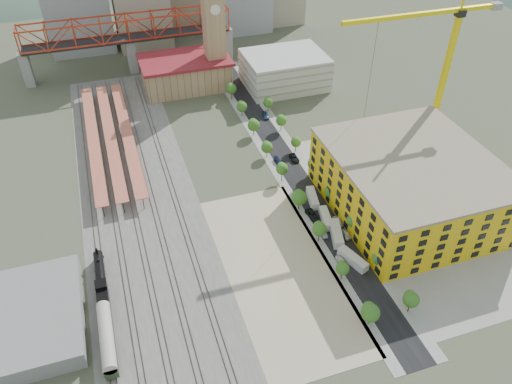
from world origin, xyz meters
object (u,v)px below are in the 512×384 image
object	(u,v)px
site_trailer_d	(312,198)
construction_building	(410,184)
locomotive	(101,280)
site_trailer_a	(353,259)
clock_tower	(213,20)
car_0	(341,261)
site_trailer_c	(326,218)
tower_crane	(440,54)
site_trailer_b	(336,234)
coach	(107,339)

from	to	relation	value
site_trailer_d	construction_building	bearing A→B (deg)	-13.07
locomotive	site_trailer_a	world-z (taller)	locomotive
clock_tower	car_0	world-z (taller)	clock_tower
site_trailer_a	car_0	bearing A→B (deg)	143.77
site_trailer_c	site_trailer_d	distance (m)	10.07
tower_crane	site_trailer_b	size ratio (longest dim) A/B	5.59
clock_tower	tower_crane	size ratio (longest dim) A/B	0.90
construction_building	site_trailer_c	size ratio (longest dim) A/B	5.55
clock_tower	site_trailer_b	world-z (taller)	clock_tower
site_trailer_d	site_trailer_c	bearing A→B (deg)	-78.09
site_trailer_a	clock_tower	bearing A→B (deg)	74.76
site_trailer_c	site_trailer_d	xyz separation A→B (m)	(0.00, 10.07, 0.02)
car_0	site_trailer_b	bearing A→B (deg)	66.93
site_trailer_b	car_0	xyz separation A→B (m)	(-3.00, -9.59, -0.71)
site_trailer_d	car_0	xyz separation A→B (m)	(-3.00, -26.86, -0.57)
clock_tower	construction_building	size ratio (longest dim) A/B	1.03
coach	site_trailer_b	size ratio (longest dim) A/B	1.79
site_trailer_a	car_0	size ratio (longest dim) A/B	2.31
construction_building	car_0	world-z (taller)	construction_building
site_trailer_b	site_trailer_d	xyz separation A→B (m)	(0.00, 17.27, -0.14)
construction_building	site_trailer_a	xyz separation A→B (m)	(-26.00, -15.66, -8.10)
tower_crane	site_trailer_d	size ratio (longest dim) A/B	6.21
site_trailer_d	car_0	bearing A→B (deg)	-84.46
clock_tower	car_0	size ratio (longest dim) A/B	12.56
clock_tower	locomotive	distance (m)	120.54
site_trailer_b	car_0	bearing A→B (deg)	-91.12
construction_building	car_0	xyz separation A→B (m)	(-29.00, -14.74, -8.70)
locomotive	site_trailer_d	size ratio (longest dim) A/B	2.39
clock_tower	site_trailer_b	size ratio (longest dim) A/B	5.04
locomotive	site_trailer_d	world-z (taller)	locomotive
tower_crane	site_trailer_d	world-z (taller)	tower_crane
coach	site_trailer_c	xyz separation A→B (m)	(66.00, 23.96, -1.84)
construction_building	tower_crane	world-z (taller)	tower_crane
clock_tower	construction_building	bearing A→B (deg)	-71.22
construction_building	site_trailer_d	world-z (taller)	construction_building
tower_crane	car_0	xyz separation A→B (m)	(-51.93, -43.37, -34.91)
site_trailer_b	construction_building	bearing A→B (deg)	27.47
coach	site_trailer_d	xyz separation A→B (m)	(66.00, 34.03, -1.82)
construction_building	site_trailer_d	xyz separation A→B (m)	(-26.00, 12.11, -8.14)
coach	car_0	xyz separation A→B (m)	(63.00, 7.17, -2.38)
construction_building	site_trailer_c	world-z (taller)	construction_building
site_trailer_d	site_trailer_a	bearing A→B (deg)	-78.09
site_trailer_c	car_0	world-z (taller)	site_trailer_c
coach	site_trailer_b	bearing A→B (deg)	14.25
site_trailer_d	car_0	size ratio (longest dim) A/B	2.25
coach	car_0	bearing A→B (deg)	6.50
construction_building	site_trailer_a	bearing A→B (deg)	-148.94
clock_tower	coach	distance (m)	137.41
site_trailer_a	site_trailer_b	xyz separation A→B (m)	(0.00, 10.51, 0.10)
locomotive	site_trailer_c	size ratio (longest dim) A/B	2.43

